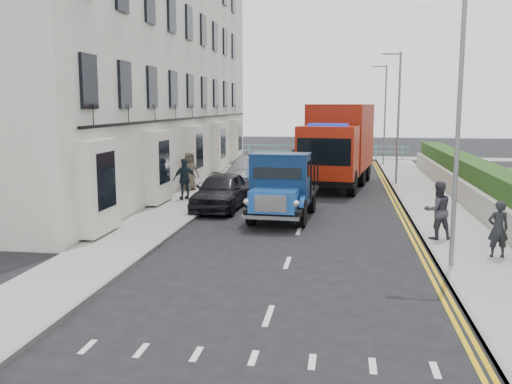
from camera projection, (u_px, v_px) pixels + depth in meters
name	position (u px, v px, depth m)	size (l,w,h in m)	color
ground	(294.00, 245.00, 17.54)	(120.00, 120.00, 0.00)	black
pavement_west	(201.00, 194.00, 27.09)	(2.40, 38.00, 0.12)	gray
pavement_east	(429.00, 200.00, 25.53)	(2.60, 38.00, 0.12)	gray
promenade	(325.00, 158.00, 45.87)	(30.00, 2.50, 0.12)	gray
sea_plane	(332.00, 137.00, 76.17)	(120.00, 120.00, 0.00)	#4F616C
terrace_west	(140.00, 50.00, 30.56)	(6.31, 30.20, 14.25)	silver
garden_east	(474.00, 182.00, 25.12)	(1.45, 28.00, 1.75)	#B2AD9E
seafront_railing	(324.00, 152.00, 45.00)	(13.00, 0.08, 1.11)	#59B2A5
lamp_near	(454.00, 116.00, 14.35)	(1.23, 0.18, 7.00)	slate
lamp_mid	(396.00, 110.00, 29.99)	(1.23, 0.18, 7.00)	slate
lamp_far	(383.00, 109.00, 39.76)	(1.23, 0.18, 7.00)	slate
bedford_lorry	(281.00, 191.00, 20.99)	(2.40, 5.41, 2.50)	black
red_lorry	(339.00, 143.00, 30.09)	(3.97, 8.55, 4.31)	black
parked_car_front	(221.00, 191.00, 23.51)	(1.80, 4.48, 1.53)	black
parked_car_mid	(263.00, 174.00, 29.54)	(1.60, 4.58, 1.51)	#507CAC
parked_car_rear	(247.00, 172.00, 30.36)	(2.10, 5.17, 1.50)	#ABABAF
seafront_car_left	(312.00, 153.00, 43.59)	(2.21, 4.80, 1.33)	black
seafront_car_right	(356.00, 154.00, 41.53)	(1.66, 4.12, 1.40)	#A7A6AB
pedestrian_east_near	(498.00, 229.00, 15.62)	(0.58, 0.38, 1.58)	black
pedestrian_east_far	(438.00, 210.00, 17.75)	(0.88, 0.69, 1.82)	#36323D
pedestrian_west_near	(185.00, 179.00, 25.24)	(1.07, 0.44, 1.82)	#1A252F
pedestrian_west_far	(190.00, 171.00, 28.00)	(0.91, 0.59, 1.87)	#483F33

